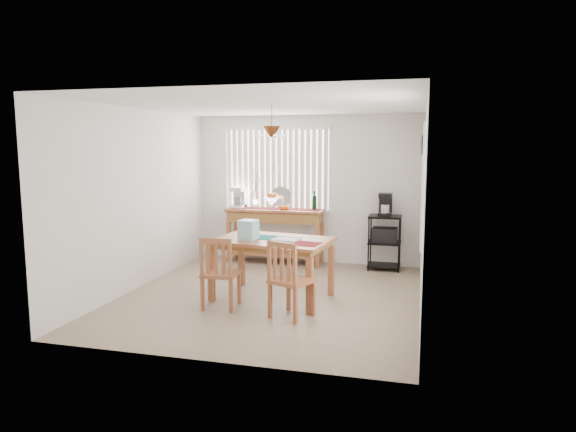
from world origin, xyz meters
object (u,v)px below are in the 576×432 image
(wire_cart, at_px, (385,237))
(chair_left, at_px, (220,273))
(cart_items, at_px, (385,205))
(dining_table, at_px, (272,246))
(chair_right, at_px, (290,280))
(sideboard, at_px, (276,223))

(wire_cart, relative_size, chair_left, 0.98)
(wire_cart, distance_m, cart_items, 0.54)
(dining_table, relative_size, chair_left, 1.78)
(chair_right, bearing_deg, cart_items, 71.80)
(cart_items, bearing_deg, sideboard, 179.91)
(wire_cart, distance_m, chair_left, 3.26)
(sideboard, xyz_separation_m, dining_table, (0.54, -2.08, 0.00))
(wire_cart, xyz_separation_m, chair_left, (-1.88, -2.66, -0.09))
(sideboard, height_order, cart_items, cart_items)
(dining_table, bearing_deg, sideboard, 104.64)
(cart_items, xyz_separation_m, dining_table, (-1.36, -2.08, -0.36))
(sideboard, relative_size, cart_items, 4.56)
(wire_cart, distance_m, dining_table, 2.48)
(dining_table, xyz_separation_m, chair_left, (-0.52, -0.60, -0.27))
(wire_cart, distance_m, chair_right, 2.96)
(sideboard, distance_m, wire_cart, 1.91)
(dining_table, distance_m, chair_right, 0.90)
(cart_items, height_order, chair_left, cart_items)
(cart_items, distance_m, chair_left, 3.33)
(dining_table, relative_size, chair_right, 1.74)
(sideboard, relative_size, chair_right, 1.80)
(sideboard, bearing_deg, chair_left, -89.54)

